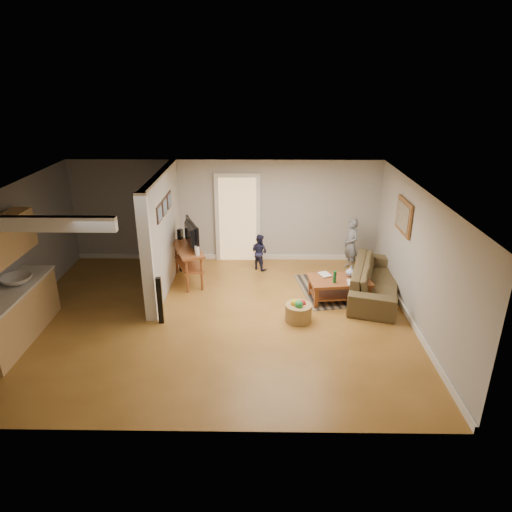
{
  "coord_description": "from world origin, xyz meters",
  "views": [
    {
      "loc": [
        0.9,
        -7.71,
        4.44
      ],
      "look_at": [
        0.78,
        0.47,
        1.1
      ],
      "focal_mm": 32.0,
      "sensor_mm": 36.0,
      "label": 1
    }
  ],
  "objects_px": {
    "toddler": "(259,269)",
    "toy_basket": "(298,311)",
    "coffee_table": "(340,283)",
    "tv_console": "(188,251)",
    "speaker_left": "(160,301)",
    "sofa": "(374,295)",
    "child": "(349,269)",
    "speaker_right": "(181,250)"
  },
  "relations": [
    {
      "from": "speaker_left",
      "to": "toddler",
      "type": "bearing_deg",
      "value": 48.68
    },
    {
      "from": "sofa",
      "to": "toy_basket",
      "type": "distance_m",
      "value": 2.03
    },
    {
      "from": "toddler",
      "to": "toy_basket",
      "type": "bearing_deg",
      "value": 145.94
    },
    {
      "from": "toy_basket",
      "to": "toddler",
      "type": "height_order",
      "value": "toy_basket"
    },
    {
      "from": "sofa",
      "to": "coffee_table",
      "type": "height_order",
      "value": "coffee_table"
    },
    {
      "from": "coffee_table",
      "to": "toddler",
      "type": "xyz_separation_m",
      "value": [
        -1.67,
        1.57,
        -0.38
      ]
    },
    {
      "from": "speaker_left",
      "to": "child",
      "type": "xyz_separation_m",
      "value": [
        4.0,
        2.59,
        -0.47
      ]
    },
    {
      "from": "speaker_right",
      "to": "toddler",
      "type": "bearing_deg",
      "value": 26.51
    },
    {
      "from": "toy_basket",
      "to": "toddler",
      "type": "distance_m",
      "value": 2.55
    },
    {
      "from": "sofa",
      "to": "toddler",
      "type": "bearing_deg",
      "value": 78.01
    },
    {
      "from": "tv_console",
      "to": "toy_basket",
      "type": "height_order",
      "value": "tv_console"
    },
    {
      "from": "coffee_table",
      "to": "toy_basket",
      "type": "relative_size",
      "value": 2.58
    },
    {
      "from": "sofa",
      "to": "speaker_right",
      "type": "relative_size",
      "value": 2.26
    },
    {
      "from": "speaker_left",
      "to": "toddler",
      "type": "distance_m",
      "value": 3.18
    },
    {
      "from": "toy_basket",
      "to": "toddler",
      "type": "xyz_separation_m",
      "value": [
        -0.76,
        2.42,
        -0.19
      ]
    },
    {
      "from": "child",
      "to": "speaker_left",
      "type": "bearing_deg",
      "value": -76.73
    },
    {
      "from": "child",
      "to": "toddler",
      "type": "relative_size",
      "value": 1.44
    },
    {
      "from": "tv_console",
      "to": "toy_basket",
      "type": "xyz_separation_m",
      "value": [
        2.33,
        -1.72,
        -0.55
      ]
    },
    {
      "from": "sofa",
      "to": "speaker_right",
      "type": "bearing_deg",
      "value": 90.98
    },
    {
      "from": "coffee_table",
      "to": "child",
      "type": "distance_m",
      "value": 1.72
    },
    {
      "from": "child",
      "to": "toddler",
      "type": "height_order",
      "value": "child"
    },
    {
      "from": "coffee_table",
      "to": "toy_basket",
      "type": "xyz_separation_m",
      "value": [
        -0.91,
        -0.85,
        -0.19
      ]
    },
    {
      "from": "sofa",
      "to": "speaker_right",
      "type": "xyz_separation_m",
      "value": [
        -4.3,
        1.2,
        0.52
      ]
    },
    {
      "from": "toy_basket",
      "to": "child",
      "type": "xyz_separation_m",
      "value": [
        1.4,
        2.46,
        -0.19
      ]
    },
    {
      "from": "child",
      "to": "coffee_table",
      "type": "bearing_deg",
      "value": -36.63
    },
    {
      "from": "sofa",
      "to": "speaker_left",
      "type": "relative_size",
      "value": 2.52
    },
    {
      "from": "sofa",
      "to": "child",
      "type": "relative_size",
      "value": 1.88
    },
    {
      "from": "sofa",
      "to": "tv_console",
      "type": "bearing_deg",
      "value": 97.61
    },
    {
      "from": "toddler",
      "to": "speaker_left",
      "type": "bearing_deg",
      "value": 92.8
    },
    {
      "from": "child",
      "to": "speaker_right",
      "type": "bearing_deg",
      "value": -107.1
    },
    {
      "from": "speaker_right",
      "to": "child",
      "type": "distance_m",
      "value": 4.04
    },
    {
      "from": "speaker_right",
      "to": "child",
      "type": "height_order",
      "value": "speaker_right"
    },
    {
      "from": "toy_basket",
      "to": "coffee_table",
      "type": "bearing_deg",
      "value": 42.98
    },
    {
      "from": "tv_console",
      "to": "speaker_left",
      "type": "bearing_deg",
      "value": -119.66
    },
    {
      "from": "sofa",
      "to": "toddler",
      "type": "relative_size",
      "value": 2.7
    },
    {
      "from": "coffee_table",
      "to": "tv_console",
      "type": "height_order",
      "value": "tv_console"
    },
    {
      "from": "coffee_table",
      "to": "speaker_right",
      "type": "relative_size",
      "value": 1.24
    },
    {
      "from": "toddler",
      "to": "speaker_right",
      "type": "bearing_deg",
      "value": 42.9
    },
    {
      "from": "child",
      "to": "tv_console",
      "type": "bearing_deg",
      "value": -98.41
    },
    {
      "from": "tv_console",
      "to": "speaker_right",
      "type": "relative_size",
      "value": 1.31
    },
    {
      "from": "toy_basket",
      "to": "tv_console",
      "type": "bearing_deg",
      "value": 143.6
    },
    {
      "from": "coffee_table",
      "to": "toddler",
      "type": "relative_size",
      "value": 1.48
    }
  ]
}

